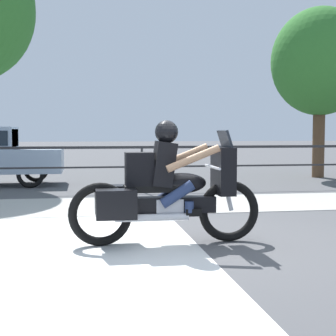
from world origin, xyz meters
The scene contains 6 objects.
ground_plane centered at (0.00, 0.00, 0.00)m, with size 120.00×120.00×0.00m, color #4C4C4F.
sidewalk_band centered at (0.00, 3.40, 0.01)m, with size 44.00×2.40×0.01m, color #A8A59E.
crosswalk_band centered at (-1.53, -0.20, 0.00)m, with size 3.21×6.00×0.01m, color silver.
fence_railing centered at (0.00, 5.46, 0.84)m, with size 36.00×0.05×1.06m.
motorcycle centered at (-0.32, 0.02, 0.69)m, with size 2.41×0.76×1.55m.
tree_behind_sign centered at (5.70, 8.34, 3.45)m, with size 2.92×2.92×5.08m.
Camera 1 is at (-1.31, -6.27, 1.42)m, focal length 55.00 mm.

